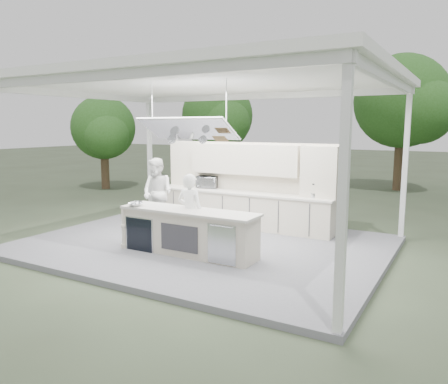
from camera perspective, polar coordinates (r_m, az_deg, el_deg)
The scene contains 12 objects.
ground at distance 10.24m, azimuth -2.65°, elevation -7.27°, with size 90.00×90.00×0.00m, color #3F4C34.
stage_deck at distance 10.23m, azimuth -2.65°, elevation -6.94°, with size 8.00×6.00×0.12m, color slate.
tent at distance 9.88m, azimuth -2.83°, elevation 13.89°, with size 8.20×6.20×3.86m.
demo_island at distance 9.26m, azimuth -4.75°, elevation -5.20°, with size 3.10×0.79×0.95m.
back_counter at distance 11.71m, azimuth 2.29°, elevation -2.23°, with size 5.08×0.72×0.95m.
back_wall_unit at distance 11.57m, azimuth 4.76°, elevation 2.50°, with size 5.05×0.48×2.25m.
tree_cluster at distance 18.90m, azimuth 13.06°, elevation 9.88°, with size 19.55×9.40×5.85m.
head_chef at distance 9.39m, azimuth -4.43°, elevation -2.71°, with size 0.61×0.40×1.68m, color white.
sous_chef at distance 11.75m, azimuth -8.67°, elevation -0.09°, with size 0.90×0.70×1.85m, color white.
toaster_oven at distance 12.33m, azimuth -2.13°, elevation 1.32°, with size 0.60×0.41×0.33m, color silver.
bowl_large at distance 9.70m, azimuth -11.51°, elevation -1.62°, with size 0.30×0.30×0.07m, color silver.
bowl_small at distance 9.83m, azimuth -11.37°, elevation -1.47°, with size 0.25×0.25×0.08m, color #AFB2B6.
Camera 1 is at (5.26, -8.33, 2.81)m, focal length 35.00 mm.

